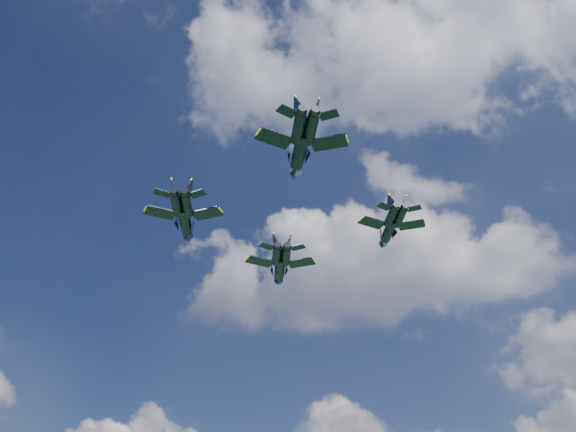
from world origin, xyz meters
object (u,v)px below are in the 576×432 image
at_px(jet_left, 185,221).
at_px(jet_slot, 299,152).
at_px(jet_right, 389,231).
at_px(jet_lead, 280,269).

distance_m(jet_left, jet_slot, 26.05).
bearing_deg(jet_right, jet_slot, -134.55).
xyz_separation_m(jet_lead, jet_right, (21.59, -7.52, -0.20)).
bearing_deg(jet_right, jet_lead, 137.41).
distance_m(jet_right, jet_slot, 24.40).
relative_size(jet_lead, jet_right, 1.14).
height_order(jet_left, jet_right, jet_left).
relative_size(jet_lead, jet_left, 0.99).
relative_size(jet_lead, jet_slot, 0.98).
relative_size(jet_left, jet_slot, 0.99).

